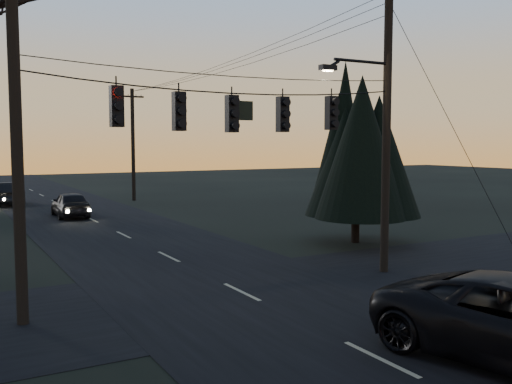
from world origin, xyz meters
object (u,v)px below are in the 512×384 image
utility_pole_right (384,272)px  sedan_oncoming_b (9,194)px  utility_pole_left (23,324)px  evergreen_right (357,148)px  sedan_oncoming_a (71,204)px  utility_pole_far_r (134,200)px

utility_pole_right → sedan_oncoming_b: utility_pole_right is taller
utility_pole_left → evergreen_right: (14.39, 5.06, 4.17)m
evergreen_right → utility_pole_left: bearing=-160.6°
sedan_oncoming_a → utility_pole_right: bearing=109.2°
utility_pole_right → sedan_oncoming_a: bearing=107.4°
evergreen_right → sedan_oncoming_b: 26.99m
utility_pole_left → sedan_oncoming_b: size_ratio=1.75×
utility_pole_right → utility_pole_far_r: (0.00, 28.00, 0.00)m
utility_pole_right → sedan_oncoming_b: size_ratio=2.06×
sedan_oncoming_a → sedan_oncoming_b: 9.37m
utility_pole_left → sedan_oncoming_a: (5.20, 20.14, 0.76)m
utility_pole_far_r → evergreen_right: 23.50m
evergreen_right → sedan_oncoming_b: bearing=115.6°
utility_pole_right → sedan_oncoming_a: 21.12m
utility_pole_far_r → sedan_oncoming_a: bearing=-128.7°
sedan_oncoming_b → utility_pole_far_r: bearing=173.9°
utility_pole_far_r → sedan_oncoming_b: utility_pole_far_r is taller
sedan_oncoming_a → sedan_oncoming_b: bearing=-73.3°
utility_pole_left → utility_pole_far_r: size_ratio=1.00×
utility_pole_right → sedan_oncoming_a: size_ratio=2.25×
evergreen_right → sedan_oncoming_a: (-9.19, 15.08, -3.41)m
utility_pole_left → sedan_oncoming_a: size_ratio=1.91×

